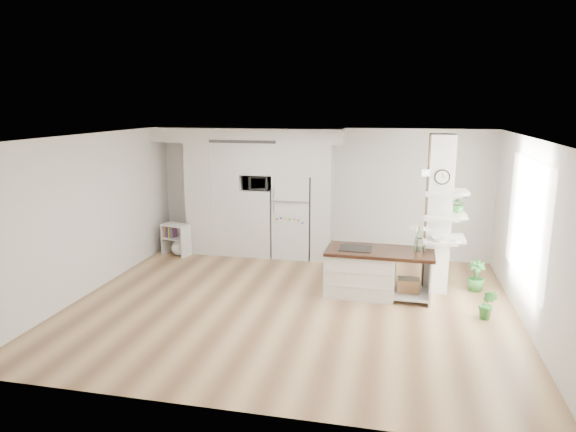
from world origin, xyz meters
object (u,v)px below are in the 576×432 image
(bookshelf, at_px, (177,242))
(floor_plant_a, at_px, (488,304))
(kitchen_island, at_px, (367,271))
(refrigerator, at_px, (293,216))

(bookshelf, height_order, floor_plant_a, bookshelf)
(kitchen_island, xyz_separation_m, floor_plant_a, (1.84, -0.66, -0.18))
(bookshelf, xyz_separation_m, floor_plant_a, (5.98, -2.16, -0.06))
(refrigerator, height_order, floor_plant_a, refrigerator)
(floor_plant_a, bearing_deg, kitchen_island, 160.17)
(refrigerator, relative_size, bookshelf, 2.60)
(bookshelf, bearing_deg, floor_plant_a, -3.99)
(refrigerator, xyz_separation_m, floor_plant_a, (3.52, -2.61, -0.63))
(kitchen_island, bearing_deg, bookshelf, 161.68)
(kitchen_island, height_order, floor_plant_a, kitchen_island)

